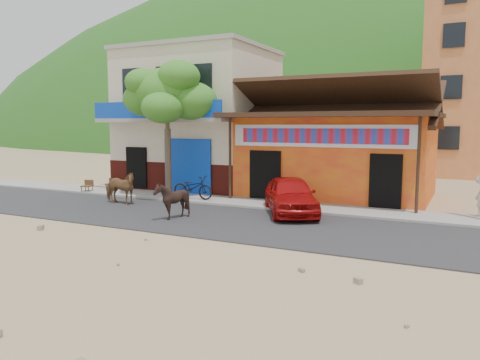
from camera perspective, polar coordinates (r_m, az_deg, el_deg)
The scene contains 13 objects.
ground at distance 14.00m, azimuth -6.86°, elevation -6.93°, with size 120.00×120.00×0.00m, color #9E825B.
road at distance 16.09m, azimuth -1.96°, elevation -5.01°, with size 60.00×5.00×0.04m, color #28282B.
sidewalk at distance 19.18m, azimuth 3.02°, elevation -2.97°, with size 60.00×2.00×0.12m, color gray.
dance_club at distance 22.10m, azimuth 11.97°, elevation 2.73°, with size 8.00×6.00×3.60m, color orange.
cafe_building at distance 25.00m, azimuth -4.95°, elevation 7.21°, with size 7.00×6.00×7.00m, color beige.
hillside at distance 82.16m, azimuth 21.55°, elevation 12.40°, with size 100.00×40.00×24.00m, color #194C14.
tree at distance 20.99m, azimuth -8.82°, elevation 6.20°, with size 3.00×3.00×6.00m, color #2D721E, non-canonical shape.
cow_tan at distance 19.93m, azimuth -14.46°, elevation -0.90°, with size 0.73×1.60×1.35m, color brown.
cow_dark at distance 16.38m, azimuth -8.28°, elevation -2.46°, with size 1.06×1.19×1.31m, color black.
red_car at distance 17.24m, azimuth 6.18°, elevation -1.84°, with size 1.64×4.07×1.39m, color #A90C0C.
scooter at distance 20.18m, azimuth -5.78°, elevation -0.89°, with size 0.67×1.91×1.01m, color black.
cafe_chair_left at distance 24.00m, azimuth -15.41°, elevation 0.12°, with size 0.47×0.47×1.00m, color #482618, non-canonical shape.
cafe_chair_right at distance 23.60m, azimuth -18.18°, elevation -0.10°, with size 0.46×0.46×0.99m, color #4D3619, non-canonical shape.
Camera 1 is at (7.50, -11.36, 3.31)m, focal length 35.00 mm.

